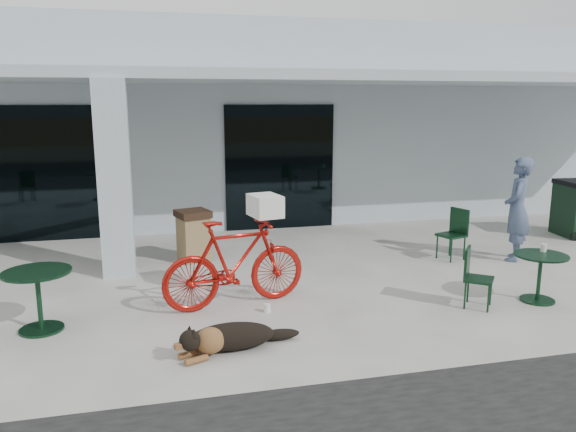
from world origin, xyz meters
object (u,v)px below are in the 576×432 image
object	(u,v)px
dog	(232,335)
trash_receptacle	(194,236)
cafe_chair_far_b	(451,234)
person	(517,209)
cafe_table_near	(39,301)
cafe_table_far	(539,278)
bicycle	(235,263)
cafe_chair_far_a	(479,278)

from	to	relation	value
dog	trash_receptacle	distance (m)	3.81
cafe_chair_far_b	person	distance (m)	1.22
cafe_table_near	cafe_table_far	world-z (taller)	cafe_table_near
cafe_table_far	bicycle	bearing A→B (deg)	168.82
cafe_table_far	person	bearing A→B (deg)	63.23
dog	cafe_chair_far_b	size ratio (longest dim) A/B	1.22
person	dog	bearing A→B (deg)	-24.97
cafe_chair_far_a	cafe_chair_far_b	world-z (taller)	cafe_chair_far_b
cafe_chair_far_b	dog	bearing A→B (deg)	-75.14
bicycle	cafe_table_near	world-z (taller)	bicycle
cafe_table_near	cafe_chair_far_a	xyz separation A→B (m)	(5.67, -0.56, 0.03)
cafe_table_far	cafe_chair_far_b	bearing A→B (deg)	92.81
bicycle	cafe_table_near	size ratio (longest dim) A/B	2.50
cafe_table_near	cafe_chair_far_b	size ratio (longest dim) A/B	0.90
dog	cafe_chair_far_b	world-z (taller)	cafe_chair_far_b
person	trash_receptacle	xyz separation A→B (m)	(-5.54, 1.29, -0.46)
bicycle	person	xyz separation A→B (m)	(5.15, 1.11, 0.30)
bicycle	cafe_chair_far_b	xyz separation A→B (m)	(4.07, 1.40, -0.16)
person	bicycle	bearing A→B (deg)	-37.74
cafe_table_near	person	world-z (taller)	person
trash_receptacle	cafe_table_near	bearing A→B (deg)	-127.67
trash_receptacle	cafe_table_far	bearing A→B (deg)	-35.25
bicycle	cafe_chair_far_b	bearing A→B (deg)	-82.42
cafe_table_far	trash_receptacle	size ratio (longest dim) A/B	0.80
bicycle	cafe_chair_far_a	bearing A→B (deg)	-116.08
cafe_table_far	dog	bearing A→B (deg)	-172.61
cafe_table_far	cafe_chair_far_b	distance (m)	2.23
dog	cafe_table_near	distance (m)	2.48
dog	cafe_chair_far_b	xyz separation A→B (m)	(4.32, 2.80, 0.27)
cafe_chair_far_b	person	world-z (taller)	person
cafe_chair_far_a	cafe_chair_far_b	bearing A→B (deg)	17.63
cafe_table_near	person	size ratio (longest dim) A/B	0.44
cafe_chair_far_b	bicycle	bearing A→B (deg)	-89.13
cafe_table_far	cafe_chair_far_a	bearing A→B (deg)	-179.08
cafe_chair_far_b	trash_receptacle	distance (m)	4.57
bicycle	cafe_chair_far_a	distance (m)	3.33
cafe_chair_far_a	trash_receptacle	bearing A→B (deg)	86.49
cafe_table_near	trash_receptacle	distance (m)	3.39
bicycle	dog	distance (m)	1.48
trash_receptacle	cafe_chair_far_b	bearing A→B (deg)	-12.65
dog	cafe_chair_far_a	distance (m)	3.51
cafe_table_far	trash_receptacle	world-z (taller)	trash_receptacle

